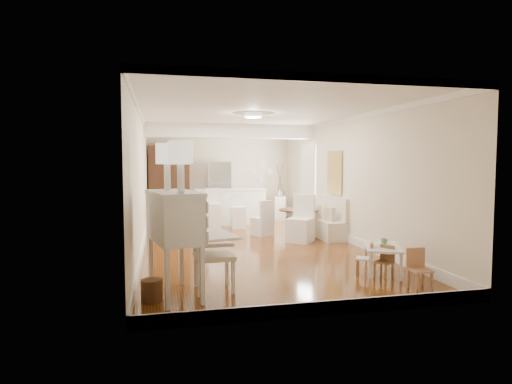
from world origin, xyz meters
name	(u,v)px	position (x,y,z in m)	size (l,w,h in m)	color
room	(247,154)	(0.04, 0.32, 1.98)	(9.00, 9.04, 2.82)	brown
secretary_bureau	(175,244)	(-1.70, -3.34, 0.71)	(1.11, 1.13, 1.42)	silver
gustavian_armchair	(214,255)	(-1.16, -3.20, 0.51)	(0.58, 0.58, 1.02)	beige
wicker_basket	(152,290)	(-2.00, -3.48, 0.14)	(0.28, 0.28, 0.28)	brown
kids_table	(382,260)	(1.62, -2.89, 0.23)	(0.54, 0.90, 0.45)	white
kids_chair_a	(384,262)	(1.49, -3.15, 0.26)	(0.25, 0.25, 0.51)	#976C44
kids_chair_b	(364,258)	(1.31, -2.87, 0.27)	(0.26, 0.26, 0.53)	#9C6B47
kids_chair_c	(420,269)	(1.68, -3.82, 0.29)	(0.28, 0.28, 0.59)	#AB734E
banquette	(325,217)	(1.99, 0.50, 0.49)	(0.52, 1.60, 0.98)	silver
dining_table	(299,223)	(1.41, 0.74, 0.33)	(0.97, 0.97, 0.66)	#422215
slip_chair_near	(300,219)	(1.20, 0.00, 0.53)	(0.51, 0.53, 1.07)	white
slip_chair_far	(262,218)	(0.56, 1.05, 0.44)	(0.41, 0.43, 0.87)	silver
breakfast_counter	(230,207)	(0.10, 3.10, 0.52)	(2.05, 0.65, 1.03)	white
bar_stool_left	(213,208)	(-0.48, 2.44, 0.54)	(0.43, 0.43, 1.09)	white
bar_stool_right	(238,211)	(0.20, 2.31, 0.47)	(0.38, 0.38, 0.94)	white
pantry_cabinet	(169,184)	(-1.60, 4.18, 1.15)	(1.20, 0.60, 2.30)	#381E11
fridge	(231,191)	(0.30, 4.15, 0.90)	(0.75, 0.65, 1.80)	silver
sideboard	(280,208)	(1.81, 3.80, 0.37)	(0.34, 0.77, 0.73)	silver
pencil_cup	(384,241)	(1.72, -2.74, 0.49)	(0.11, 0.11, 0.09)	#61A764
branch_vase	(279,193)	(1.79, 3.81, 0.83)	(0.18, 0.18, 0.19)	silver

